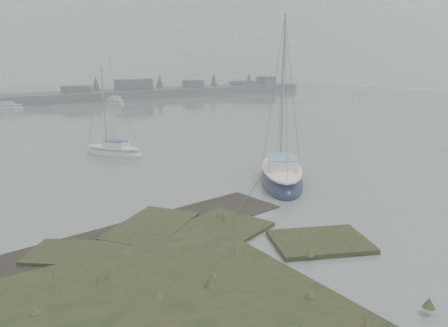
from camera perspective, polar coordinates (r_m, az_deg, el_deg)
ground at (r=42.89m, az=-19.51°, el=3.70°), size 160.00×160.00×0.00m
far_shoreline at (r=82.29m, az=-7.48°, el=9.31°), size 60.00×8.00×4.15m
sailboat_main at (r=24.66m, az=7.51°, el=-1.74°), size 6.07×6.91×9.83m
sailboat_white at (r=32.41m, az=-14.17°, el=1.47°), size 3.87×4.83×6.69m
sailboat_far_b at (r=69.28m, az=-14.12°, el=7.74°), size 2.12×5.60×7.78m
sailboat_far_c at (r=67.57m, az=-26.60°, el=6.56°), size 4.88×3.10×6.56m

